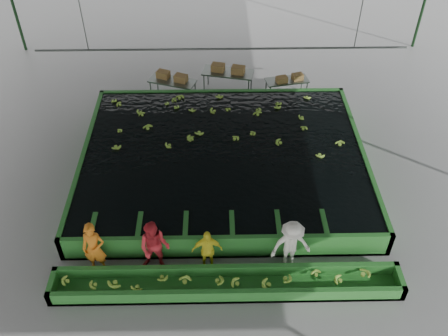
{
  "coord_description": "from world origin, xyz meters",
  "views": [
    {
      "loc": [
        -0.23,
        -11.99,
        12.13
      ],
      "look_at": [
        0.0,
        0.5,
        1.0
      ],
      "focal_mm": 40.0,
      "sensor_mm": 36.0,
      "label": 1
    }
  ],
  "objects_px": {
    "box_stack_left": "(172,79)",
    "box_stack_right": "(289,81)",
    "worker_b": "(155,247)",
    "worker_c": "(207,250)",
    "sorting_trough": "(227,284)",
    "packing_table_mid": "(228,82)",
    "worker_a": "(94,248)",
    "worker_d": "(291,246)",
    "box_stack_mid": "(228,72)",
    "packing_table_left": "(173,89)",
    "packing_table_right": "(286,88)",
    "flotation_tank": "(223,161)"
  },
  "relations": [
    {
      "from": "worker_b",
      "to": "box_stack_right",
      "type": "xyz_separation_m",
      "value": [
        4.94,
        9.02,
        -0.11
      ]
    },
    {
      "from": "packing_table_left",
      "to": "packing_table_mid",
      "type": "bearing_deg",
      "value": 12.0
    },
    {
      "from": "worker_a",
      "to": "worker_c",
      "type": "xyz_separation_m",
      "value": [
        3.23,
        0.0,
        -0.16
      ]
    },
    {
      "from": "worker_d",
      "to": "packing_table_mid",
      "type": "xyz_separation_m",
      "value": [
        -1.59,
        9.53,
        -0.41
      ]
    },
    {
      "from": "worker_c",
      "to": "box_stack_right",
      "type": "bearing_deg",
      "value": 65.59
    },
    {
      "from": "worker_a",
      "to": "packing_table_left",
      "type": "distance_m",
      "value": 9.2
    },
    {
      "from": "box_stack_left",
      "to": "packing_table_left",
      "type": "bearing_deg",
      "value": -83.51
    },
    {
      "from": "worker_d",
      "to": "packing_table_left",
      "type": "height_order",
      "value": "worker_d"
    },
    {
      "from": "worker_b",
      "to": "box_stack_mid",
      "type": "xyz_separation_m",
      "value": [
        2.34,
        9.52,
        0.05
      ]
    },
    {
      "from": "worker_a",
      "to": "box_stack_right",
      "type": "relative_size",
      "value": 1.56
    },
    {
      "from": "packing_table_mid",
      "to": "worker_c",
      "type": "bearing_deg",
      "value": -95.01
    },
    {
      "from": "worker_d",
      "to": "packing_table_left",
      "type": "relative_size",
      "value": 0.92
    },
    {
      "from": "sorting_trough",
      "to": "packing_table_mid",
      "type": "distance_m",
      "value": 10.33
    },
    {
      "from": "worker_a",
      "to": "box_stack_left",
      "type": "xyz_separation_m",
      "value": [
        1.69,
        9.11,
        -0.03
      ]
    },
    {
      "from": "worker_b",
      "to": "worker_c",
      "type": "relative_size",
      "value": 1.23
    },
    {
      "from": "packing_table_mid",
      "to": "box_stack_left",
      "type": "height_order",
      "value": "box_stack_left"
    },
    {
      "from": "packing_table_left",
      "to": "packing_table_right",
      "type": "height_order",
      "value": "packing_table_left"
    },
    {
      "from": "box_stack_left",
      "to": "box_stack_right",
      "type": "distance_m",
      "value": 4.98
    },
    {
      "from": "worker_a",
      "to": "worker_c",
      "type": "relative_size",
      "value": 1.21
    },
    {
      "from": "worker_a",
      "to": "worker_d",
      "type": "xyz_separation_m",
      "value": [
        5.65,
        0.0,
        -0.02
      ]
    },
    {
      "from": "packing_table_left",
      "to": "box_stack_right",
      "type": "xyz_separation_m",
      "value": [
        4.96,
        -0.0,
        0.38
      ]
    },
    {
      "from": "worker_a",
      "to": "worker_c",
      "type": "bearing_deg",
      "value": 3.66
    },
    {
      "from": "worker_b",
      "to": "box_stack_mid",
      "type": "distance_m",
      "value": 9.8
    },
    {
      "from": "worker_a",
      "to": "packing_table_right",
      "type": "bearing_deg",
      "value": 57.8
    },
    {
      "from": "box_stack_right",
      "to": "worker_a",
      "type": "bearing_deg",
      "value": -126.46
    },
    {
      "from": "box_stack_right",
      "to": "worker_c",
      "type": "bearing_deg",
      "value": -110.86
    },
    {
      "from": "box_stack_left",
      "to": "box_stack_right",
      "type": "bearing_deg",
      "value": -1.04
    },
    {
      "from": "packing_table_right",
      "to": "worker_d",
      "type": "bearing_deg",
      "value": -95.79
    },
    {
      "from": "box_stack_right",
      "to": "sorting_trough",
      "type": "bearing_deg",
      "value": -106.37
    },
    {
      "from": "worker_b",
      "to": "packing_table_left",
      "type": "distance_m",
      "value": 9.04
    },
    {
      "from": "worker_b",
      "to": "worker_c",
      "type": "xyz_separation_m",
      "value": [
        1.5,
        0.0,
        -0.17
      ]
    },
    {
      "from": "packing_table_right",
      "to": "sorting_trough",
      "type": "bearing_deg",
      "value": -105.76
    },
    {
      "from": "flotation_tank",
      "to": "packing_table_left",
      "type": "height_order",
      "value": "flotation_tank"
    },
    {
      "from": "box_stack_left",
      "to": "box_stack_right",
      "type": "xyz_separation_m",
      "value": [
        4.97,
        -0.09,
        -0.07
      ]
    },
    {
      "from": "worker_b",
      "to": "worker_d",
      "type": "relative_size",
      "value": 1.03
    },
    {
      "from": "sorting_trough",
      "to": "box_stack_left",
      "type": "distance_m",
      "value": 10.15
    },
    {
      "from": "worker_b",
      "to": "worker_c",
      "type": "height_order",
      "value": "worker_b"
    },
    {
      "from": "packing_table_left",
      "to": "box_stack_mid",
      "type": "bearing_deg",
      "value": 11.84
    },
    {
      "from": "flotation_tank",
      "to": "box_stack_left",
      "type": "xyz_separation_m",
      "value": [
        -2.09,
        4.81,
        0.45
      ]
    },
    {
      "from": "worker_d",
      "to": "box_stack_right",
      "type": "xyz_separation_m",
      "value": [
        1.02,
        9.02,
        -0.08
      ]
    },
    {
      "from": "flotation_tank",
      "to": "box_stack_right",
      "type": "bearing_deg",
      "value": 58.58
    },
    {
      "from": "box_stack_right",
      "to": "packing_table_right",
      "type": "bearing_deg",
      "value": 141.49
    },
    {
      "from": "worker_b",
      "to": "packing_table_mid",
      "type": "bearing_deg",
      "value": 83.64
    },
    {
      "from": "worker_a",
      "to": "box_stack_mid",
      "type": "bearing_deg",
      "value": 70.52
    },
    {
      "from": "flotation_tank",
      "to": "packing_table_left",
      "type": "distance_m",
      "value": 5.16
    },
    {
      "from": "worker_b",
      "to": "box_stack_right",
      "type": "bearing_deg",
      "value": 68.72
    },
    {
      "from": "box_stack_mid",
      "to": "worker_a",
      "type": "bearing_deg",
      "value": -113.14
    },
    {
      "from": "packing_table_left",
      "to": "packing_table_mid",
      "type": "height_order",
      "value": "packing_table_mid"
    },
    {
      "from": "box_stack_mid",
      "to": "packing_table_left",
      "type": "bearing_deg",
      "value": -168.16
    },
    {
      "from": "packing_table_mid",
      "to": "box_stack_right",
      "type": "distance_m",
      "value": 2.67
    }
  ]
}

